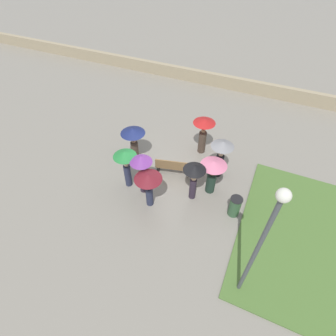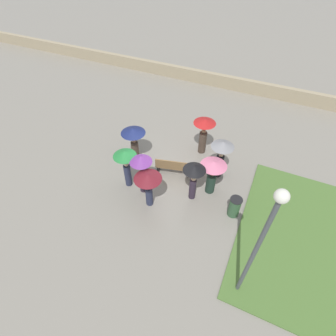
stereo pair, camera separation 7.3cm
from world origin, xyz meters
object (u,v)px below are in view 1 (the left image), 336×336
(crowd_person_maroon, at_px, (148,182))
(crowd_person_purple, at_px, (142,167))
(lamp_post, at_px, (262,239))
(crowd_person_navy, at_px, (133,136))
(crowd_person_pink, at_px, (213,171))
(crowd_person_green, at_px, (126,161))
(crowd_person_grey, at_px, (221,152))
(park_bench, at_px, (175,167))
(trash_bin, at_px, (235,206))
(crowd_person_black, at_px, (194,175))
(crowd_person_red, at_px, (203,130))

(crowd_person_maroon, bearing_deg, crowd_person_purple, 28.20)
(lamp_post, relative_size, crowd_person_navy, 2.74)
(crowd_person_purple, bearing_deg, crowd_person_navy, 97.73)
(crowd_person_pink, relative_size, crowd_person_green, 0.90)
(crowd_person_pink, relative_size, crowd_person_navy, 0.97)
(lamp_post, xyz_separation_m, crowd_person_maroon, (4.21, -1.92, -1.75))
(crowd_person_pink, bearing_deg, crowd_person_grey, -150.23)
(crowd_person_maroon, bearing_deg, crowd_person_pink, -69.11)
(crowd_person_maroon, bearing_deg, park_bench, -27.29)
(crowd_person_pink, relative_size, crowd_person_maroon, 0.99)
(crowd_person_pink, bearing_deg, crowd_person_maroon, -18.74)
(crowd_person_maroon, bearing_deg, crowd_person_grey, -55.87)
(crowd_person_maroon, bearing_deg, trash_bin, -93.28)
(crowd_person_grey, bearing_deg, lamp_post, -84.58)
(crowd_person_navy, distance_m, crowd_person_green, 1.75)
(park_bench, height_order, crowd_person_pink, crowd_person_pink)
(crowd_person_black, bearing_deg, crowd_person_maroon, 12.56)
(crowd_person_navy, height_order, crowd_person_green, crowd_person_green)
(crowd_person_black, relative_size, crowd_person_red, 0.96)
(park_bench, distance_m, crowd_person_grey, 2.16)
(trash_bin, height_order, crowd_person_grey, crowd_person_grey)
(crowd_person_purple, height_order, crowd_person_red, crowd_person_purple)
(trash_bin, distance_m, crowd_person_green, 4.77)
(park_bench, bearing_deg, crowd_person_navy, -19.56)
(park_bench, bearing_deg, crowd_person_pink, 156.49)
(crowd_person_pink, xyz_separation_m, crowd_person_green, (3.42, 1.13, 0.23))
(trash_bin, relative_size, crowd_person_green, 0.48)
(crowd_person_navy, distance_m, crowd_person_maroon, 2.96)
(trash_bin, bearing_deg, crowd_person_red, -52.12)
(lamp_post, xyz_separation_m, crowd_person_black, (2.73, -2.98, -1.76))
(crowd_person_purple, height_order, crowd_person_green, crowd_person_purple)
(crowd_person_black, bearing_deg, park_bench, -61.98)
(crowd_person_pink, distance_m, crowd_person_black, 0.90)
(crowd_person_purple, relative_size, crowd_person_black, 1.07)
(crowd_person_purple, distance_m, crowd_person_black, 2.13)
(trash_bin, xyz_separation_m, crowd_person_purple, (3.89, 0.38, 0.99))
(crowd_person_purple, xyz_separation_m, crowd_person_grey, (-2.68, -2.24, -0.08))
(crowd_person_pink, xyz_separation_m, crowd_person_black, (0.59, 0.66, 0.17))
(crowd_person_purple, xyz_separation_m, crowd_person_pink, (-2.65, -1.18, -0.27))
(crowd_person_pink, xyz_separation_m, crowd_person_grey, (-0.03, -1.07, 0.19))
(crowd_person_purple, bearing_deg, crowd_person_pink, -6.75)
(lamp_post, bearing_deg, crowd_person_navy, -34.08)
(trash_bin, relative_size, crowd_person_maroon, 0.53)
(crowd_person_pink, distance_m, crowd_person_red, 2.63)
(crowd_person_grey, bearing_deg, crowd_person_purple, -158.78)
(lamp_post, distance_m, crowd_person_pink, 4.64)
(crowd_person_purple, relative_size, crowd_person_pink, 1.14)
(trash_bin, distance_m, crowd_person_black, 2.04)
(park_bench, bearing_deg, lamp_post, 120.92)
(crowd_person_purple, bearing_deg, crowd_person_maroon, -73.75)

